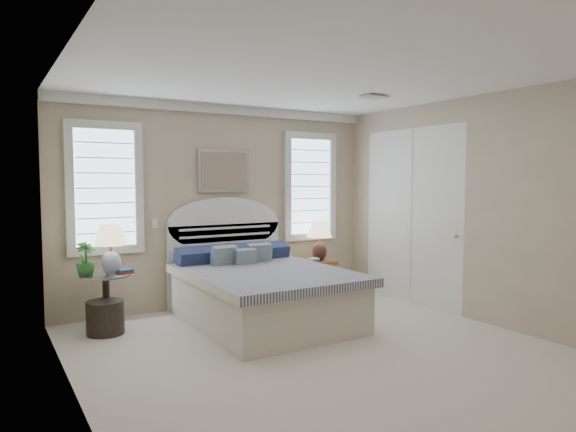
# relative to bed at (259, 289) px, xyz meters

# --- Properties ---
(floor) EXTENTS (4.50, 5.00, 0.01)m
(floor) POSITION_rel_bed_xyz_m (0.00, -1.46, -0.39)
(floor) COLOR beige
(floor) RESTS_ON ground
(ceiling) EXTENTS (4.50, 5.00, 0.01)m
(ceiling) POSITION_rel_bed_xyz_m (0.00, -1.46, 2.31)
(ceiling) COLOR white
(ceiling) RESTS_ON wall_back
(wall_back) EXTENTS (4.50, 0.02, 2.70)m
(wall_back) POSITION_rel_bed_xyz_m (0.00, 1.04, 0.96)
(wall_back) COLOR tan
(wall_back) RESTS_ON floor
(wall_left) EXTENTS (0.02, 5.00, 2.70)m
(wall_left) POSITION_rel_bed_xyz_m (-2.25, -1.46, 0.96)
(wall_left) COLOR tan
(wall_left) RESTS_ON floor
(wall_right) EXTENTS (0.02, 5.00, 2.70)m
(wall_right) POSITION_rel_bed_xyz_m (2.25, -1.46, 0.96)
(wall_right) COLOR tan
(wall_right) RESTS_ON floor
(crown_molding) EXTENTS (4.50, 0.08, 0.12)m
(crown_molding) POSITION_rel_bed_xyz_m (0.00, 1.00, 2.25)
(crown_molding) COLOR silver
(crown_molding) RESTS_ON wall_back
(hvac_vent) EXTENTS (0.30, 0.20, 0.02)m
(hvac_vent) POSITION_rel_bed_xyz_m (1.20, -0.66, 2.29)
(hvac_vent) COLOR #B2B2B2
(hvac_vent) RESTS_ON ceiling
(switch_plate) EXTENTS (0.08, 0.01, 0.12)m
(switch_plate) POSITION_rel_bed_xyz_m (-0.95, 1.03, 0.76)
(switch_plate) COLOR silver
(switch_plate) RESTS_ON wall_back
(window_left) EXTENTS (0.90, 0.06, 1.60)m
(window_left) POSITION_rel_bed_xyz_m (-1.55, 1.02, 1.21)
(window_left) COLOR #C7E4FC
(window_left) RESTS_ON wall_back
(window_right) EXTENTS (0.90, 0.06, 1.60)m
(window_right) POSITION_rel_bed_xyz_m (1.40, 1.02, 1.21)
(window_right) COLOR #C7E4FC
(window_right) RESTS_ON wall_back
(painting) EXTENTS (0.74, 0.04, 0.58)m
(painting) POSITION_rel_bed_xyz_m (0.00, 1.00, 1.43)
(painting) COLOR silver
(painting) RESTS_ON wall_back
(closet_door) EXTENTS (0.02, 1.80, 2.40)m
(closet_door) POSITION_rel_bed_xyz_m (2.23, -0.26, 0.81)
(closet_door) COLOR white
(closet_door) RESTS_ON floor
(bed) EXTENTS (1.72, 2.28, 1.47)m
(bed) POSITION_rel_bed_xyz_m (0.00, 0.00, 0.00)
(bed) COLOR silver
(bed) RESTS_ON floor
(side_table_left) EXTENTS (0.56, 0.56, 0.63)m
(side_table_left) POSITION_rel_bed_xyz_m (-1.65, 0.59, 0.00)
(side_table_left) COLOR black
(side_table_left) RESTS_ON floor
(nightstand_right) EXTENTS (0.50, 0.40, 0.53)m
(nightstand_right) POSITION_rel_bed_xyz_m (1.30, 0.69, 0.00)
(nightstand_right) COLOR brown
(nightstand_right) RESTS_ON floor
(floor_pot) EXTENTS (0.53, 0.53, 0.37)m
(floor_pot) POSITION_rel_bed_xyz_m (-1.70, 0.40, -0.20)
(floor_pot) COLOR black
(floor_pot) RESTS_ON floor
(lamp_left) EXTENTS (0.42, 0.42, 0.58)m
(lamp_left) POSITION_rel_bed_xyz_m (-1.60, 0.55, 0.60)
(lamp_left) COLOR silver
(lamp_left) RESTS_ON side_table_left
(lamp_right) EXTENTS (0.43, 0.43, 0.59)m
(lamp_right) POSITION_rel_bed_xyz_m (1.35, 0.69, 0.50)
(lamp_right) COLOR black
(lamp_right) RESTS_ON nightstand_right
(potted_plant) EXTENTS (0.27, 0.27, 0.38)m
(potted_plant) POSITION_rel_bed_xyz_m (-1.87, 0.57, 0.43)
(potted_plant) COLOR #3A7E32
(potted_plant) RESTS_ON side_table_left
(books_left) EXTENTS (0.20, 0.16, 0.05)m
(books_left) POSITION_rel_bed_xyz_m (-1.46, 0.52, 0.27)
(books_left) COLOR maroon
(books_left) RESTS_ON side_table_left
(books_right) EXTENTS (0.20, 0.16, 0.07)m
(books_right) POSITION_rel_bed_xyz_m (1.14, 0.54, 0.18)
(books_right) COLOR maroon
(books_right) RESTS_ON nightstand_right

